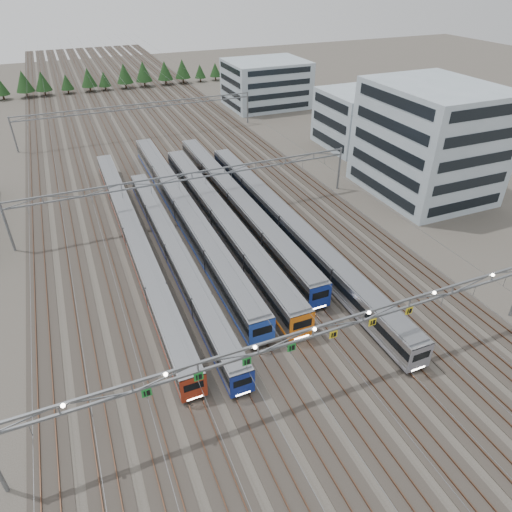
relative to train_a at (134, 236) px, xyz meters
name	(u,v)px	position (x,y,z in m)	size (l,w,h in m)	color
ground	(308,385)	(11.25, -33.86, -2.00)	(400.00, 400.00, 0.00)	#47423A
track_bed	(131,114)	(11.25, 66.14, -0.51)	(54.00, 260.00, 5.42)	#2D2823
train_a	(134,236)	(0.00, 0.00, 0.00)	(2.69, 63.09, 3.50)	black
train_b	(175,252)	(4.50, -6.82, -0.05)	(2.62, 52.09, 3.41)	black
train_c	(184,210)	(9.00, 4.54, 0.30)	(3.14, 63.84, 4.10)	black
train_d	(221,219)	(13.50, -0.69, 0.29)	(3.12, 54.88, 4.07)	black
train_e	(236,202)	(18.00, 4.11, 0.25)	(3.06, 56.81, 3.99)	black
train_f	(287,225)	(22.50, -6.21, 0.16)	(2.93, 61.64, 3.82)	black
gantry_near	(313,335)	(11.20, -33.97, 5.08)	(56.36, 0.61, 8.08)	slate
gantry_mid	(192,181)	(11.25, 6.14, 4.38)	(56.36, 0.36, 8.00)	slate
gantry_far	(139,110)	(11.25, 51.14, 4.38)	(56.36, 0.36, 8.00)	slate
depot_bldg_south	(429,141)	(52.79, -0.69, 7.62)	(18.00, 22.00, 19.24)	#95A7B2
depot_bldg_mid	(356,119)	(55.26, 25.22, 4.13)	(14.00, 16.00, 12.26)	#95A7B2
depot_bldg_north	(266,83)	(50.71, 65.03, 4.29)	(22.00, 18.00, 12.59)	#95A7B2
treeline	(126,75)	(16.65, 102.85, 2.23)	(106.40, 5.60, 7.02)	#332114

